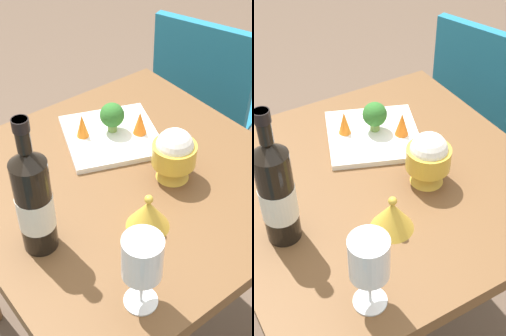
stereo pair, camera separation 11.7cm
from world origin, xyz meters
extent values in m
plane|color=brown|center=(0.00, 0.00, 0.00)|extent=(8.00, 8.00, 0.00)
cube|color=brown|center=(0.00, 0.00, 0.72)|extent=(0.80, 0.80, 0.04)
cylinder|color=brown|center=(0.34, 0.34, 0.35)|extent=(0.05, 0.05, 0.70)
cube|color=teal|center=(0.81, 0.42, 0.44)|extent=(0.51, 0.51, 0.02)
cube|color=teal|center=(0.65, 0.36, 0.65)|extent=(0.17, 0.39, 0.40)
cylinder|color=black|center=(0.92, 0.64, 0.21)|extent=(0.03, 0.03, 0.43)
cylinder|color=black|center=(0.60, 0.53, 0.21)|extent=(0.03, 0.03, 0.43)
cylinder|color=black|center=(0.71, 0.21, 0.21)|extent=(0.03, 0.03, 0.43)
cylinder|color=black|center=(-0.28, -0.06, 0.86)|extent=(0.07, 0.08, 0.23)
cone|color=black|center=(-0.28, -0.06, 0.99)|extent=(0.07, 0.08, 0.03)
cylinder|color=black|center=(-0.28, -0.06, 1.04)|extent=(0.03, 0.03, 0.07)
cylinder|color=black|center=(-0.28, -0.06, 1.06)|extent=(0.03, 0.03, 0.02)
cylinder|color=silver|center=(-0.28, -0.06, 0.85)|extent=(0.08, 0.08, 0.08)
cylinder|color=white|center=(-0.20, -0.30, 0.75)|extent=(0.07, 0.07, 0.00)
cylinder|color=white|center=(-0.20, -0.30, 0.79)|extent=(0.01, 0.01, 0.08)
cylinder|color=white|center=(-0.20, -0.30, 0.88)|extent=(0.08, 0.08, 0.09)
cone|color=gold|center=(0.09, -0.07, 0.77)|extent=(0.08, 0.08, 0.04)
cylinder|color=gold|center=(0.09, -0.07, 0.82)|extent=(0.11, 0.11, 0.05)
sphere|color=white|center=(0.09, -0.07, 0.84)|extent=(0.09, 0.09, 0.09)
cone|color=gold|center=(-0.06, -0.16, 0.78)|extent=(0.10, 0.10, 0.07)
sphere|color=gold|center=(-0.06, -0.16, 0.83)|extent=(0.02, 0.02, 0.02)
cube|color=white|center=(0.07, 0.15, 0.75)|extent=(0.32, 0.32, 0.02)
cylinder|color=#729E4C|center=(0.08, 0.16, 0.77)|extent=(0.03, 0.03, 0.03)
sphere|color=#2D6B28|center=(0.08, 0.16, 0.81)|extent=(0.07, 0.07, 0.07)
cone|color=orange|center=(0.00, 0.19, 0.79)|extent=(0.03, 0.03, 0.07)
cone|color=orange|center=(0.13, 0.11, 0.79)|extent=(0.04, 0.04, 0.07)
camera|label=1|loc=(-0.54, -0.70, 1.54)|focal=50.18mm
camera|label=2|loc=(-0.45, -0.76, 1.54)|focal=50.18mm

